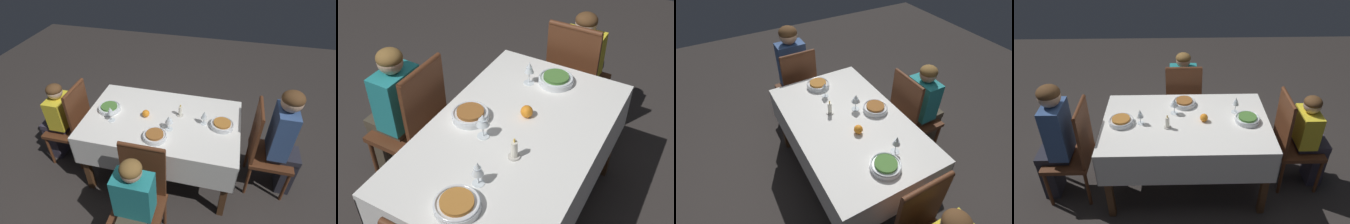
% 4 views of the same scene
% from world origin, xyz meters
% --- Properties ---
extents(ground_plane, '(8.00, 8.00, 0.00)m').
position_xyz_m(ground_plane, '(0.00, 0.00, 0.00)').
color(ground_plane, '#332D2B').
extents(dining_table, '(1.52, 0.94, 0.77)m').
position_xyz_m(dining_table, '(0.00, 0.00, 0.67)').
color(dining_table, white).
rests_on(dining_table, ground_plane).
extents(chair_east, '(0.42, 0.42, 1.01)m').
position_xyz_m(chair_east, '(1.02, 0.09, 0.54)').
color(chair_east, '#562D19').
rests_on(chair_east, ground_plane).
extents(chair_west, '(0.42, 0.42, 1.01)m').
position_xyz_m(chair_west, '(-1.02, -0.01, 0.54)').
color(chair_west, '#562D19').
rests_on(chair_west, ground_plane).
extents(chair_south, '(0.42, 0.42, 1.01)m').
position_xyz_m(chair_south, '(-0.00, -0.73, 0.54)').
color(chair_south, '#562D19').
rests_on(chair_south, ground_plane).
extents(person_adult_denim, '(0.34, 0.30, 1.21)m').
position_xyz_m(person_adult_denim, '(1.18, 0.09, 0.68)').
color(person_adult_denim, '#282833').
rests_on(person_adult_denim, ground_plane).
extents(person_child_yellow, '(0.33, 0.30, 1.01)m').
position_xyz_m(person_child_yellow, '(-1.20, -0.01, 0.55)').
color(person_child_yellow, '#383342').
rests_on(person_child_yellow, ground_plane).
extents(person_child_teal, '(0.30, 0.33, 1.07)m').
position_xyz_m(person_child_teal, '(-0.00, -0.90, 0.58)').
color(person_child_teal, '#4C4233').
rests_on(person_child_teal, ground_plane).
extents(bowl_east, '(0.22, 0.22, 0.06)m').
position_xyz_m(bowl_east, '(0.58, 0.02, 0.80)').
color(bowl_east, silver).
rests_on(bowl_east, dining_table).
extents(wine_glass_east, '(0.06, 0.06, 0.15)m').
position_xyz_m(wine_glass_east, '(0.41, 0.02, 0.87)').
color(wine_glass_east, white).
rests_on(wine_glass_east, dining_table).
extents(bowl_west, '(0.23, 0.23, 0.06)m').
position_xyz_m(bowl_west, '(-0.56, 0.01, 0.80)').
color(bowl_west, silver).
rests_on(bowl_west, dining_table).
extents(wine_glass_west, '(0.07, 0.07, 0.16)m').
position_xyz_m(wine_glass_west, '(-0.47, -0.14, 0.89)').
color(wine_glass_west, white).
rests_on(wine_glass_west, dining_table).
extents(bowl_south, '(0.22, 0.22, 0.06)m').
position_xyz_m(bowl_south, '(0.01, -0.28, 0.80)').
color(bowl_south, silver).
rests_on(bowl_south, dining_table).
extents(wine_glass_south, '(0.08, 0.08, 0.15)m').
position_xyz_m(wine_glass_south, '(0.10, -0.13, 0.89)').
color(wine_glass_south, white).
rests_on(wine_glass_south, dining_table).
extents(candle_centerpiece, '(0.07, 0.07, 0.13)m').
position_xyz_m(candle_centerpiece, '(0.17, 0.09, 0.82)').
color(candle_centerpiece, beige).
rests_on(candle_centerpiece, dining_table).
extents(orange_fruit, '(0.07, 0.07, 0.07)m').
position_xyz_m(orange_fruit, '(-0.16, -0.00, 0.81)').
color(orange_fruit, orange).
rests_on(orange_fruit, dining_table).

